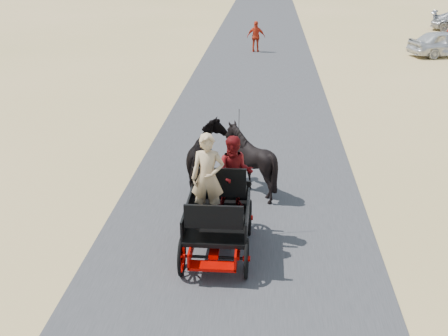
# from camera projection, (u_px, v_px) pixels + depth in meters

# --- Properties ---
(ground) EXTENTS (140.00, 140.00, 0.00)m
(ground) POSITION_uv_depth(u_px,v_px,m) (231.00, 283.00, 10.51)
(ground) COLOR tan
(road) EXTENTS (6.00, 140.00, 0.01)m
(road) POSITION_uv_depth(u_px,v_px,m) (231.00, 283.00, 10.51)
(road) COLOR #38383A
(road) RESTS_ON ground
(carriage) EXTENTS (1.30, 2.40, 0.72)m
(carriage) POSITION_uv_depth(u_px,v_px,m) (218.00, 236.00, 11.46)
(carriage) COLOR black
(carriage) RESTS_ON ground
(horse_left) EXTENTS (0.91, 2.01, 1.70)m
(horse_left) POSITION_uv_depth(u_px,v_px,m) (207.00, 159.00, 14.08)
(horse_left) COLOR black
(horse_left) RESTS_ON ground
(horse_right) EXTENTS (1.37, 1.54, 1.70)m
(horse_right) POSITION_uv_depth(u_px,v_px,m) (250.00, 161.00, 14.00)
(horse_right) COLOR black
(horse_right) RESTS_ON ground
(driver_man) EXTENTS (0.66, 0.43, 1.80)m
(driver_man) POSITION_uv_depth(u_px,v_px,m) (208.00, 178.00, 11.04)
(driver_man) COLOR tan
(driver_man) RESTS_ON carriage
(passenger_woman) EXTENTS (0.77, 0.60, 1.58)m
(passenger_woman) POSITION_uv_depth(u_px,v_px,m) (235.00, 173.00, 11.55)
(passenger_woman) COLOR #660C0F
(passenger_woman) RESTS_ON carriage
(pedestrian) EXTENTS (1.04, 0.50, 1.73)m
(pedestrian) POSITION_uv_depth(u_px,v_px,m) (256.00, 37.00, 31.73)
(pedestrian) COLOR red
(pedestrian) RESTS_ON ground
(car_a) EXTENTS (4.39, 2.77, 1.39)m
(car_a) POSITION_uv_depth(u_px,v_px,m) (446.00, 43.00, 30.65)
(car_a) COLOR silver
(car_a) RESTS_ON ground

